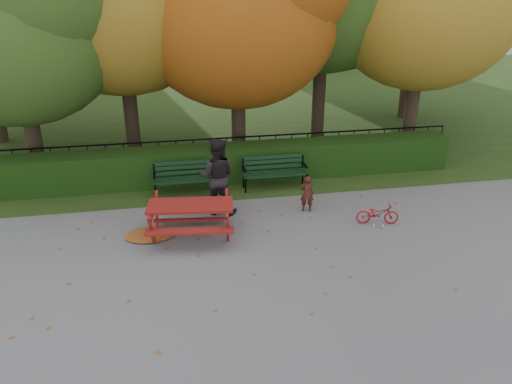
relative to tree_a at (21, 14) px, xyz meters
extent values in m
plane|color=gray|center=(5.19, -5.58, -4.52)|extent=(90.00, 90.00, 0.00)
plane|color=#203815|center=(5.19, 8.42, -4.52)|extent=(90.00, 90.00, 0.00)
cube|color=black|center=(5.19, -1.08, -4.02)|extent=(13.00, 0.90, 1.00)
cube|color=black|center=(5.19, -0.28, -4.44)|extent=(14.00, 0.04, 0.04)
cube|color=black|center=(5.19, -0.28, -3.52)|extent=(14.00, 0.04, 0.04)
cylinder|color=black|center=(2.19, -0.28, -4.02)|extent=(0.03, 0.03, 1.00)
cylinder|color=black|center=(5.19, -0.28, -4.02)|extent=(0.03, 0.03, 1.00)
cylinder|color=black|center=(8.19, -0.28, -4.02)|extent=(0.03, 0.03, 1.00)
cylinder|color=black|center=(11.69, -0.28, -4.02)|extent=(0.03, 0.03, 1.00)
cylinder|color=black|center=(-0.31, 0.22, -3.21)|extent=(0.44, 0.44, 2.62)
ellipsoid|color=#32551B|center=(-0.31, 0.22, -0.40)|extent=(5.60, 5.60, 5.04)
cylinder|color=black|center=(2.39, 1.42, -2.95)|extent=(0.44, 0.44, 3.15)
cylinder|color=black|center=(5.69, 0.62, -3.12)|extent=(0.44, 0.44, 2.80)
ellipsoid|color=#903810|center=(5.69, 0.62, -0.12)|extent=(6.00, 6.00, 5.40)
cylinder|color=black|center=(8.69, 1.92, -2.77)|extent=(0.44, 0.44, 3.50)
cylinder|color=black|center=(11.39, 0.42, -3.03)|extent=(0.44, 0.44, 2.97)
ellipsoid|color=olive|center=(11.39, 0.42, 0.15)|extent=(5.80, 5.80, 5.22)
cylinder|color=black|center=(13.19, 4.42, -2.95)|extent=(0.44, 0.44, 3.15)
cube|color=black|center=(3.89, -2.16, -4.08)|extent=(1.80, 0.12, 0.04)
cube|color=black|center=(3.89, -1.98, -4.08)|extent=(1.80, 0.12, 0.04)
cube|color=black|center=(3.89, -1.80, -4.08)|extent=(1.80, 0.12, 0.04)
cube|color=black|center=(3.89, -1.71, -3.97)|extent=(1.80, 0.05, 0.10)
cube|color=black|center=(3.89, -1.71, -3.82)|extent=(1.80, 0.05, 0.10)
cube|color=black|center=(3.89, -1.71, -3.69)|extent=(1.80, 0.05, 0.10)
cube|color=black|center=(3.04, -1.98, -4.10)|extent=(0.05, 0.55, 0.06)
cube|color=black|center=(3.04, -1.71, -3.88)|extent=(0.05, 0.05, 0.41)
cylinder|color=black|center=(3.04, -2.16, -4.30)|extent=(0.05, 0.05, 0.44)
cylinder|color=black|center=(3.04, -1.80, -4.30)|extent=(0.05, 0.05, 0.44)
cube|color=black|center=(3.04, -1.96, -3.90)|extent=(0.05, 0.45, 0.04)
cube|color=black|center=(4.74, -1.98, -4.10)|extent=(0.05, 0.55, 0.06)
cube|color=black|center=(4.74, -1.71, -3.88)|extent=(0.05, 0.05, 0.41)
cylinder|color=black|center=(4.74, -2.16, -4.30)|extent=(0.05, 0.05, 0.44)
cylinder|color=black|center=(4.74, -1.80, -4.30)|extent=(0.05, 0.05, 0.44)
cube|color=black|center=(4.74, -1.96, -3.90)|extent=(0.05, 0.45, 0.04)
cube|color=black|center=(6.29, -2.16, -4.08)|extent=(1.80, 0.12, 0.04)
cube|color=black|center=(6.29, -1.98, -4.08)|extent=(1.80, 0.12, 0.04)
cube|color=black|center=(6.29, -1.80, -4.08)|extent=(1.80, 0.12, 0.04)
cube|color=black|center=(6.29, -1.71, -3.97)|extent=(1.80, 0.05, 0.10)
cube|color=black|center=(6.29, -1.71, -3.82)|extent=(1.80, 0.05, 0.10)
cube|color=black|center=(6.29, -1.71, -3.69)|extent=(1.80, 0.05, 0.10)
cube|color=black|center=(5.44, -1.98, -4.10)|extent=(0.05, 0.55, 0.06)
cube|color=black|center=(5.44, -1.71, -3.88)|extent=(0.05, 0.05, 0.41)
cylinder|color=black|center=(5.44, -2.16, -4.30)|extent=(0.05, 0.05, 0.44)
cylinder|color=black|center=(5.44, -1.80, -4.30)|extent=(0.05, 0.05, 0.44)
cube|color=black|center=(5.44, -1.96, -3.90)|extent=(0.05, 0.45, 0.04)
cube|color=black|center=(7.14, -1.98, -4.10)|extent=(0.05, 0.55, 0.06)
cube|color=black|center=(7.14, -1.71, -3.88)|extent=(0.05, 0.05, 0.41)
cylinder|color=black|center=(7.14, -2.16, -4.30)|extent=(0.05, 0.05, 0.44)
cylinder|color=black|center=(7.14, -1.80, -4.30)|extent=(0.05, 0.05, 0.44)
cube|color=black|center=(7.14, -1.96, -3.90)|extent=(0.05, 0.45, 0.04)
cube|color=maroon|center=(3.83, -4.34, -3.75)|extent=(1.96, 1.00, 0.06)
cube|color=maroon|center=(3.76, -4.96, -4.06)|extent=(1.90, 0.48, 0.05)
cube|color=maroon|center=(3.91, -3.71, -4.06)|extent=(1.90, 0.48, 0.05)
cube|color=maroon|center=(2.97, -4.71, -4.10)|extent=(0.13, 0.54, 0.92)
cube|color=maroon|center=(3.08, -3.77, -4.10)|extent=(0.13, 0.54, 0.92)
cube|color=maroon|center=(3.03, -4.24, -3.83)|extent=(0.23, 1.41, 0.06)
cube|color=maroon|center=(4.59, -4.90, -4.10)|extent=(0.13, 0.54, 0.92)
cube|color=maroon|center=(4.70, -3.97, -4.10)|extent=(0.13, 0.54, 0.92)
cube|color=maroon|center=(4.64, -4.43, -3.83)|extent=(0.23, 1.41, 0.06)
cube|color=maroon|center=(3.83, -4.34, -4.10)|extent=(1.67, 0.26, 0.06)
ellipsoid|color=brown|center=(2.89, -4.17, -4.48)|extent=(1.27, 1.01, 0.08)
imported|color=#451B16|center=(6.76, -3.52, -4.05)|extent=(0.38, 0.30, 0.93)
imported|color=black|center=(4.57, -3.19, -3.56)|extent=(1.10, 0.97, 1.92)
imported|color=#A10E15|center=(8.21, -4.52, -4.26)|extent=(1.05, 0.55, 0.52)
camera|label=1|loc=(3.43, -14.41, 0.94)|focal=35.00mm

